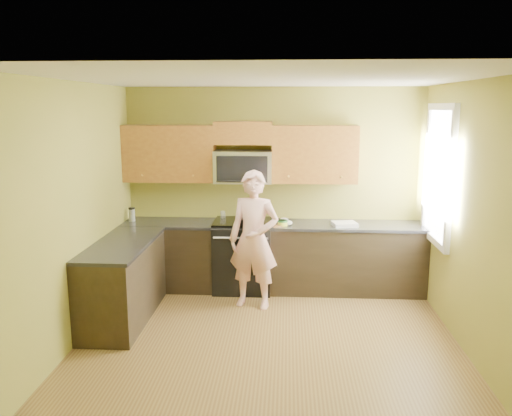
# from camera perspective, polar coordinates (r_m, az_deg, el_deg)

# --- Properties ---
(floor) EXTENTS (4.00, 4.00, 0.00)m
(floor) POSITION_cam_1_polar(r_m,az_deg,el_deg) (5.56, 1.29, -14.93)
(floor) COLOR brown
(floor) RESTS_ON ground
(ceiling) EXTENTS (4.00, 4.00, 0.00)m
(ceiling) POSITION_cam_1_polar(r_m,az_deg,el_deg) (5.00, 1.42, 14.10)
(ceiling) COLOR white
(ceiling) RESTS_ON ground
(wall_back) EXTENTS (4.00, 0.00, 4.00)m
(wall_back) POSITION_cam_1_polar(r_m,az_deg,el_deg) (7.07, 1.96, 2.27)
(wall_back) COLOR olive
(wall_back) RESTS_ON ground
(wall_front) EXTENTS (4.00, 0.00, 4.00)m
(wall_front) POSITION_cam_1_polar(r_m,az_deg,el_deg) (3.19, -0.02, -8.93)
(wall_front) COLOR olive
(wall_front) RESTS_ON ground
(wall_left) EXTENTS (0.00, 4.00, 4.00)m
(wall_left) POSITION_cam_1_polar(r_m,az_deg,el_deg) (5.55, -19.75, -0.86)
(wall_left) COLOR olive
(wall_left) RESTS_ON ground
(wall_right) EXTENTS (0.00, 4.00, 4.00)m
(wall_right) POSITION_cam_1_polar(r_m,az_deg,el_deg) (5.42, 23.00, -1.38)
(wall_right) COLOR olive
(wall_right) RESTS_ON ground
(cabinet_back_run) EXTENTS (4.00, 0.60, 0.88)m
(cabinet_back_run) POSITION_cam_1_polar(r_m,az_deg,el_deg) (6.98, 1.85, -5.51)
(cabinet_back_run) COLOR black
(cabinet_back_run) RESTS_ON floor
(cabinet_left_run) EXTENTS (0.60, 1.60, 0.88)m
(cabinet_left_run) POSITION_cam_1_polar(r_m,az_deg,el_deg) (6.23, -14.46, -7.97)
(cabinet_left_run) COLOR black
(cabinet_left_run) RESTS_ON floor
(countertop_back) EXTENTS (4.00, 0.62, 0.04)m
(countertop_back) POSITION_cam_1_polar(r_m,az_deg,el_deg) (6.86, 1.87, -1.85)
(countertop_back) COLOR black
(countertop_back) RESTS_ON cabinet_back_run
(countertop_left) EXTENTS (0.62, 1.60, 0.04)m
(countertop_left) POSITION_cam_1_polar(r_m,az_deg,el_deg) (6.09, -14.58, -3.88)
(countertop_left) COLOR black
(countertop_left) RESTS_ON cabinet_left_run
(stove) EXTENTS (0.76, 0.65, 0.95)m
(stove) POSITION_cam_1_polar(r_m,az_deg,el_deg) (6.97, -1.46, -5.24)
(stove) COLOR black
(stove) RESTS_ON floor
(microwave) EXTENTS (0.76, 0.40, 0.42)m
(microwave) POSITION_cam_1_polar(r_m,az_deg,el_deg) (6.88, -1.41, 2.87)
(microwave) COLOR silver
(microwave) RESTS_ON wall_back
(upper_cab_left) EXTENTS (1.22, 0.33, 0.75)m
(upper_cab_left) POSITION_cam_1_polar(r_m,az_deg,el_deg) (7.07, -9.42, 2.94)
(upper_cab_left) COLOR #8F5E21
(upper_cab_left) RESTS_ON wall_back
(upper_cab_right) EXTENTS (1.12, 0.33, 0.75)m
(upper_cab_right) POSITION_cam_1_polar(r_m,az_deg,el_deg) (6.90, 6.42, 2.82)
(upper_cab_right) COLOR #8F5E21
(upper_cab_right) RESTS_ON wall_back
(upper_cab_over_mw) EXTENTS (0.76, 0.33, 0.30)m
(upper_cab_over_mw) POSITION_cam_1_polar(r_m,az_deg,el_deg) (6.86, -1.41, 8.29)
(upper_cab_over_mw) COLOR #8F5E21
(upper_cab_over_mw) RESTS_ON wall_back
(window) EXTENTS (0.06, 1.06, 1.66)m
(window) POSITION_cam_1_polar(r_m,az_deg,el_deg) (6.49, 19.57, 3.50)
(window) COLOR white
(window) RESTS_ON wall_right
(woman) EXTENTS (0.69, 0.54, 1.70)m
(woman) POSITION_cam_1_polar(r_m,az_deg,el_deg) (6.29, -0.24, -3.54)
(woman) COLOR #F8877C
(woman) RESTS_ON floor
(frying_pan) EXTENTS (0.27, 0.45, 0.06)m
(frying_pan) POSITION_cam_1_polar(r_m,az_deg,el_deg) (6.80, -1.07, -1.52)
(frying_pan) COLOR black
(frying_pan) RESTS_ON stove
(butter_tub) EXTENTS (0.14, 0.14, 0.09)m
(butter_tub) POSITION_cam_1_polar(r_m,az_deg,el_deg) (6.71, 2.96, -1.97)
(butter_tub) COLOR #F3FF43
(butter_tub) RESTS_ON countertop_back
(toast_slice) EXTENTS (0.14, 0.14, 0.01)m
(toast_slice) POSITION_cam_1_polar(r_m,az_deg,el_deg) (6.66, 2.28, -2.01)
(toast_slice) COLOR #B27F47
(toast_slice) RESTS_ON countertop_back
(napkin_a) EXTENTS (0.13, 0.14, 0.06)m
(napkin_a) POSITION_cam_1_polar(r_m,az_deg,el_deg) (6.74, 3.58, -1.65)
(napkin_a) COLOR silver
(napkin_a) RESTS_ON countertop_back
(napkin_b) EXTENTS (0.16, 0.17, 0.07)m
(napkin_b) POSITION_cam_1_polar(r_m,az_deg,el_deg) (6.88, 3.10, -1.36)
(napkin_b) COLOR silver
(napkin_b) RESTS_ON countertop_back
(dish_towel) EXTENTS (0.34, 0.29, 0.05)m
(dish_towel) POSITION_cam_1_polar(r_m,az_deg,el_deg) (6.78, 9.75, -1.77)
(dish_towel) COLOR white
(dish_towel) RESTS_ON countertop_back
(travel_mug) EXTENTS (0.11, 0.11, 0.19)m
(travel_mug) POSITION_cam_1_polar(r_m,az_deg,el_deg) (7.16, -13.51, -1.43)
(travel_mug) COLOR silver
(travel_mug) RESTS_ON countertop_back
(glass_c) EXTENTS (0.09, 0.09, 0.12)m
(glass_c) POSITION_cam_1_polar(r_m,az_deg,el_deg) (7.05, -3.68, -0.83)
(glass_c) COLOR silver
(glass_c) RESTS_ON countertop_back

